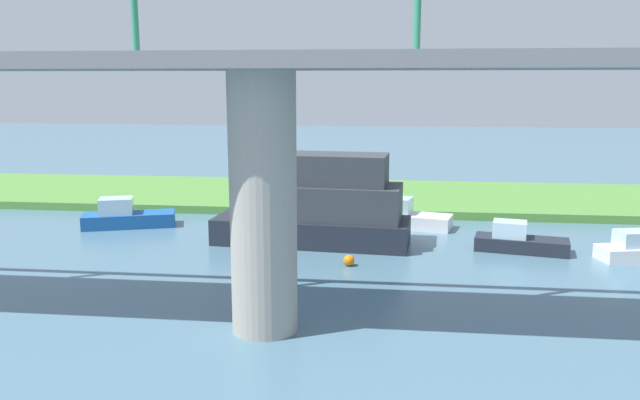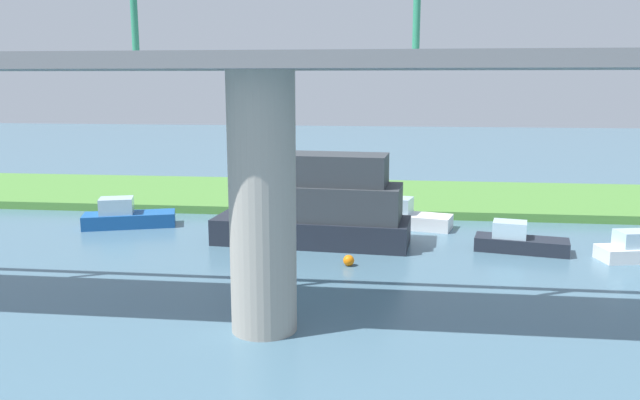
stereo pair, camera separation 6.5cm
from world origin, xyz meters
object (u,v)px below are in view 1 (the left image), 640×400
Objects in this scene: bridge_pylon at (263,204)px; person_on_bank at (392,194)px; motorboat_white at (318,207)px; skiff_small at (404,217)px; marker_buoy at (349,260)px; riverboat_paddlewheel at (518,241)px; pontoon_yellow at (126,216)px; mooring_post at (390,199)px.

bridge_pylon is 20.37m from person_on_bank.
bridge_pylon is 11.76m from motorboat_white.
marker_buoy is at bearing 72.61° from skiff_small.
bridge_pylon is at bearing 78.30° from person_on_bank.
skiff_small reaches higher than riverboat_paddlewheel.
riverboat_paddlewheel is at bearing 125.56° from person_on_bank.
riverboat_paddlewheel is 8.71m from marker_buoy.
skiff_small is at bearing -40.34° from riverboat_paddlewheel.
skiff_small is at bearing -173.37° from pontoon_yellow.
bridge_pylon is at bearing 73.15° from skiff_small.
person_on_bank is 0.26× the size of skiff_small.
pontoon_yellow is 15.75m from skiff_small.
riverboat_paddlewheel is at bearing 177.75° from motorboat_white.
marker_buoy is (-13.11, 6.27, -0.35)m from pontoon_yellow.
motorboat_white is 4.55m from marker_buoy.
motorboat_white is at bearing -64.34° from marker_buoy.
mooring_post is 0.11× the size of motorboat_white.
motorboat_white is 6.23m from skiff_small.
motorboat_white reaches higher than pontoon_yellow.
mooring_post is at bearing 81.93° from person_on_bank.
pontoon_yellow is 1.02× the size of skiff_small.
marker_buoy is at bearing 81.29° from person_on_bank.
bridge_pylon is 15.57m from riverboat_paddlewheel.
mooring_post is at bearing -50.40° from riverboat_paddlewheel.
mooring_post is 0.24× the size of riverboat_paddlewheel.
pontoon_yellow is 1.16× the size of riverboat_paddlewheel.
riverboat_paddlewheel is 9.17× the size of marker_buoy.
riverboat_paddlewheel is (-21.10, 2.82, -0.08)m from pontoon_yellow.
mooring_post is at bearing -162.11° from pontoon_yellow.
motorboat_white is 9.93m from riverboat_paddlewheel.
marker_buoy is (8.00, 3.44, -0.27)m from riverboat_paddlewheel.
bridge_pylon reaches higher than riverboat_paddlewheel.
bridge_pylon is at bearing 88.00° from motorboat_white.
mooring_post is (0.14, 1.00, -0.16)m from person_on_bank.
bridge_pylon reaches higher than person_on_bank.
skiff_small is 8.48m from marker_buoy.
marker_buoy is (-1.84, 3.83, -1.61)m from motorboat_white.
riverboat_paddlewheel is at bearing -132.62° from bridge_pylon.
pontoon_yellow is 14.53m from marker_buoy.
riverboat_paddlewheel is (-10.24, -11.12, -3.72)m from bridge_pylon.
person_on_bank is (-4.09, -19.73, -3.04)m from bridge_pylon.
pontoon_yellow is 10.68× the size of marker_buoy.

